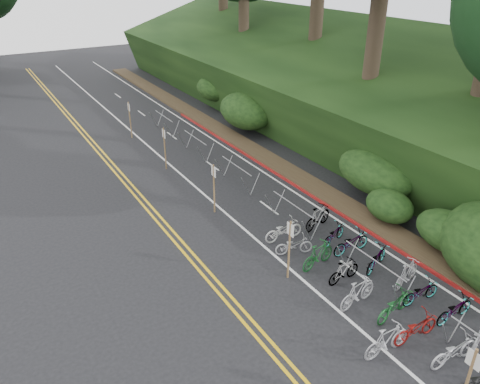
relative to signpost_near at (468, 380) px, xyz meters
The scene contains 9 objects.
ground 2.84m from the signpost_near, 111.21° to the left, with size 120.00×120.00×0.00m, color black.
road_markings 12.48m from the signpost_near, 91.20° to the left, with size 7.47×80.00×0.01m.
red_curb 15.15m from the signpost_near, 71.42° to the left, with size 0.25×28.00×0.10m, color maroon.
embankment 24.54m from the signpost_near, 60.51° to the left, with size 14.30×48.14×9.11m.
bike_racks_rest 15.45m from the signpost_near, 82.16° to the left, with size 1.14×23.00×1.17m.
signpost_near is the anchor object (origin of this frame).
signposts_rest 16.30m from the signpost_near, 91.03° to the left, with size 0.08×18.40×2.50m.
bike_front 2.75m from the signpost_near, 89.08° to the left, with size 1.80×0.51×1.08m, color #9E9EA3.
bike_valet 4.79m from the signpost_near, 63.37° to the left, with size 3.50×12.17×1.09m.
Camera 1 is at (-8.44, -6.61, 11.08)m, focal length 35.00 mm.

